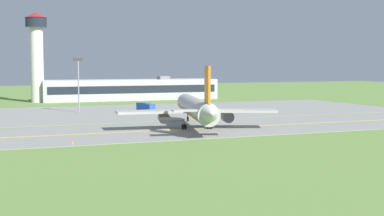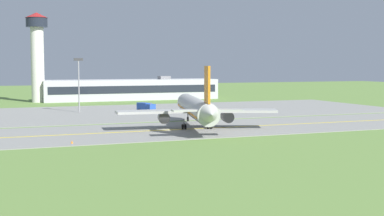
{
  "view_description": "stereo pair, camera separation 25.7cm",
  "coord_description": "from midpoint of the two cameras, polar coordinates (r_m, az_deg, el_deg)",
  "views": [
    {
      "loc": [
        -33.09,
        -98.52,
        12.87
      ],
      "look_at": [
        6.96,
        3.33,
        4.0
      ],
      "focal_mm": 49.82,
      "sensor_mm": 36.0,
      "label": 1
    },
    {
      "loc": [
        -32.85,
        -98.61,
        12.87
      ],
      "look_at": [
        6.96,
        3.33,
        4.0
      ],
      "focal_mm": 49.82,
      "sensor_mm": 36.0,
      "label": 2
    }
  ],
  "objects": [
    {
      "name": "taxiway_centreline",
      "position": [
        104.71,
        -2.82,
        -2.37
      ],
      "size": [
        220.0,
        0.6,
        0.01
      ],
      "primitive_type": "cube",
      "color": "yellow",
      "rests_on": "taxiway_strip"
    },
    {
      "name": "taxiway_strip",
      "position": [
        104.72,
        -2.82,
        -2.4
      ],
      "size": [
        240.0,
        28.0,
        0.1
      ],
      "primitive_type": "cube",
      "color": "gray",
      "rests_on": "ground"
    },
    {
      "name": "apron_light_mast",
      "position": [
        146.21,
        -11.98,
        3.14
      ],
      "size": [
        2.4,
        0.5,
        14.7
      ],
      "color": "gray",
      "rests_on": "ground"
    },
    {
      "name": "terminal_building",
      "position": [
        198.81,
        -6.47,
        1.97
      ],
      "size": [
        64.42,
        13.84,
        8.66
      ],
      "color": "#B2B2B7",
      "rests_on": "ground"
    },
    {
      "name": "apron_pad",
      "position": [
        147.54,
        -4.32,
        -0.36
      ],
      "size": [
        140.0,
        52.0,
        0.1
      ],
      "primitive_type": "cube",
      "color": "gray",
      "rests_on": "ground"
    },
    {
      "name": "service_truck_fuel",
      "position": [
        144.64,
        -4.89,
        0.12
      ],
      "size": [
        3.97,
        6.34,
        2.6
      ],
      "color": "#264CA5",
      "rests_on": "ground"
    },
    {
      "name": "control_tower",
      "position": [
        190.75,
        -16.2,
        6.08
      ],
      "size": [
        7.6,
        7.6,
        30.72
      ],
      "color": "silver",
      "rests_on": "ground"
    },
    {
      "name": "traffic_cone_near_edge",
      "position": [
        89.05,
        -12.64,
        -3.59
      ],
      "size": [
        0.44,
        0.44,
        0.6
      ],
      "primitive_type": "cone",
      "color": "orange",
      "rests_on": "ground"
    },
    {
      "name": "airplane_lead",
      "position": [
        107.45,
        0.49,
        -0.03
      ],
      "size": [
        32.06,
        39.2,
        12.7
      ],
      "color": "#ADADA8",
      "rests_on": "ground"
    },
    {
      "name": "ground_plane",
      "position": [
        104.73,
        -2.82,
        -2.43
      ],
      "size": [
        500.0,
        500.0,
        0.0
      ],
      "primitive_type": "plane",
      "color": "olive"
    }
  ]
}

